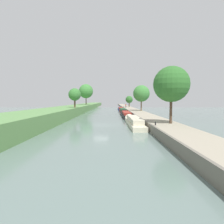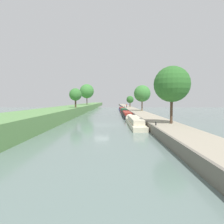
{
  "view_description": "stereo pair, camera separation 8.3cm",
  "coord_description": "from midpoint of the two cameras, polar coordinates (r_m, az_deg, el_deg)",
  "views": [
    {
      "loc": [
        1.92,
        -32.66,
        4.32
      ],
      "look_at": [
        1.71,
        20.21,
        1.0
      ],
      "focal_mm": 30.26,
      "sensor_mm": 36.0,
      "label": 1
    },
    {
      "loc": [
        2.0,
        -32.66,
        4.32
      ],
      "look_at": [
        1.71,
        20.21,
        1.0
      ],
      "focal_mm": 30.26,
      "sensor_mm": 36.0,
      "label": 2
    }
  ],
  "objects": [
    {
      "name": "stone_quay",
      "position": [
        33.28,
        9.14,
        -2.93
      ],
      "size": [
        0.25,
        260.0,
        1.13
      ],
      "color": "#6B665B",
      "rests_on": "ground_plane"
    },
    {
      "name": "tree_rightbank_near",
      "position": [
        27.41,
        17.64,
        8.0
      ],
      "size": [
        4.93,
        4.93,
        7.9
      ],
      "color": "#4C3828",
      "rests_on": "right_towpath"
    },
    {
      "name": "ground_plane",
      "position": [
        33.0,
        -3.19,
        -3.93
      ],
      "size": [
        160.0,
        160.0,
        0.0
      ],
      "primitive_type": "plane",
      "color": "slate"
    },
    {
      "name": "tree_leftbank_downstream",
      "position": [
        52.1,
        -11.02,
        5.19
      ],
      "size": [
        3.36,
        3.36,
        5.21
      ],
      "color": "#4C3828",
      "rests_on": "left_grassy_bank"
    },
    {
      "name": "mooring_bollard_far",
      "position": [
        90.92,
        3.74,
        1.68
      ],
      "size": [
        0.16,
        0.16,
        0.45
      ],
      "color": "black",
      "rests_on": "right_towpath"
    },
    {
      "name": "tree_rightbank_midfar",
      "position": [
        91.34,
        5.41,
        3.76
      ],
      "size": [
        3.44,
        3.44,
        5.28
      ],
      "color": "brown",
      "rests_on": "right_towpath"
    },
    {
      "name": "narrowboat_cream",
      "position": [
        33.4,
        6.66,
        -2.82
      ],
      "size": [
        2.04,
        16.31,
        2.1
      ],
      "color": "beige",
      "rests_on": "ground_plane"
    },
    {
      "name": "tree_rightbank_midnear",
      "position": [
        58.86,
        9.04,
        5.53
      ],
      "size": [
        5.07,
        5.07,
        7.82
      ],
      "color": "brown",
      "rests_on": "right_towpath"
    },
    {
      "name": "narrowboat_maroon",
      "position": [
        67.05,
        3.43,
        0.4
      ],
      "size": [
        2.09,
        16.84,
        2.14
      ],
      "color": "maroon",
      "rests_on": "ground_plane"
    },
    {
      "name": "person_walking",
      "position": [
        82.37,
        4.38,
        1.93
      ],
      "size": [
        0.34,
        0.34,
        1.66
      ],
      "color": "#282D42",
      "rests_on": "right_towpath"
    },
    {
      "name": "tree_leftbank_upstream",
      "position": [
        85.93,
        -7.67,
        6.24
      ],
      "size": [
        6.33,
        6.33,
        9.18
      ],
      "color": "#4C3828",
      "rests_on": "left_grassy_bank"
    },
    {
      "name": "left_grassy_bank",
      "position": [
        35.45,
        -22.05,
        -1.77
      ],
      "size": [
        8.49,
        260.0,
        2.33
      ],
      "color": "#5B894C",
      "rests_on": "ground_plane"
    },
    {
      "name": "right_towpath",
      "position": [
        33.7,
        12.94,
        -2.94
      ],
      "size": [
        4.27,
        260.0,
        1.08
      ],
      "color": "#9E937F",
      "rests_on": "ground_plane"
    },
    {
      "name": "narrowboat_black",
      "position": [
        50.38,
        4.35,
        -0.68
      ],
      "size": [
        2.14,
        16.76,
        2.04
      ],
      "color": "black",
      "rests_on": "ground_plane"
    },
    {
      "name": "mooring_bollard_near",
      "position": [
        25.02,
        13.12,
        -3.42
      ],
      "size": [
        0.16,
        0.16,
        0.45
      ],
      "color": "black",
      "rests_on": "right_towpath"
    },
    {
      "name": "narrowboat_blue",
      "position": [
        83.93,
        2.77,
        0.99
      ],
      "size": [
        2.02,
        14.83,
        1.94
      ],
      "color": "#283D93",
      "rests_on": "ground_plane"
    }
  ]
}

